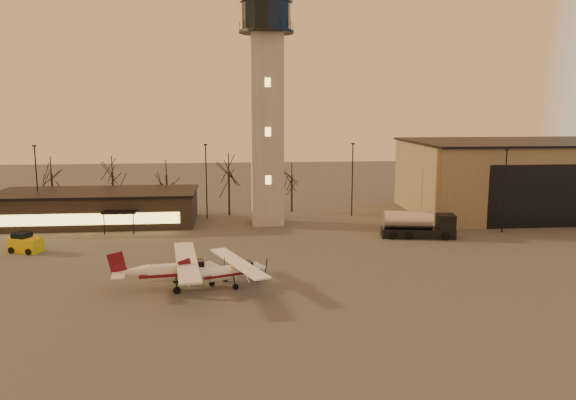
{
  "coord_description": "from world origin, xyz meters",
  "views": [
    {
      "loc": [
        -4.31,
        -41.62,
        15.21
      ],
      "look_at": [
        1.02,
        13.0,
        5.94
      ],
      "focal_mm": 35.0,
      "sensor_mm": 36.0,
      "label": 1
    }
  ],
  "objects_px": {
    "hangar": "(518,177)",
    "terminal": "(97,207)",
    "fuel_truck": "(418,227)",
    "service_cart": "(25,245)",
    "control_tower": "(267,96)",
    "cessna_front": "(235,274)",
    "cessna_rear": "(182,274)"
  },
  "relations": [
    {
      "from": "hangar",
      "to": "terminal",
      "type": "xyz_separation_m",
      "value": [
        -57.99,
        -2.0,
        -3.0
      ]
    },
    {
      "from": "fuel_truck",
      "to": "service_cart",
      "type": "xyz_separation_m",
      "value": [
        -43.14,
        -2.44,
        -0.44
      ]
    },
    {
      "from": "control_tower",
      "to": "hangar",
      "type": "relative_size",
      "value": 1.07
    },
    {
      "from": "cessna_front",
      "to": "fuel_truck",
      "type": "relative_size",
      "value": 1.18
    },
    {
      "from": "control_tower",
      "to": "terminal",
      "type": "xyz_separation_m",
      "value": [
        -21.99,
        1.98,
        -14.17
      ]
    },
    {
      "from": "terminal",
      "to": "control_tower",
      "type": "bearing_deg",
      "value": -5.15
    },
    {
      "from": "control_tower",
      "to": "service_cart",
      "type": "height_order",
      "value": "control_tower"
    },
    {
      "from": "cessna_rear",
      "to": "fuel_truck",
      "type": "relative_size",
      "value": 1.46
    },
    {
      "from": "control_tower",
      "to": "cessna_rear",
      "type": "bearing_deg",
      "value": -109.01
    },
    {
      "from": "fuel_truck",
      "to": "service_cart",
      "type": "height_order",
      "value": "fuel_truck"
    },
    {
      "from": "control_tower",
      "to": "fuel_truck",
      "type": "xyz_separation_m",
      "value": [
        16.92,
        -9.53,
        -15.09
      ]
    },
    {
      "from": "cessna_rear",
      "to": "fuel_truck",
      "type": "height_order",
      "value": "cessna_rear"
    },
    {
      "from": "fuel_truck",
      "to": "control_tower",
      "type": "bearing_deg",
      "value": 159.65
    },
    {
      "from": "fuel_truck",
      "to": "service_cart",
      "type": "bearing_deg",
      "value": -167.72
    },
    {
      "from": "hangar",
      "to": "cessna_front",
      "type": "xyz_separation_m",
      "value": [
        -40.36,
        -29.11,
        -4.17
      ]
    },
    {
      "from": "cessna_front",
      "to": "service_cart",
      "type": "bearing_deg",
      "value": 127.65
    },
    {
      "from": "cessna_rear",
      "to": "fuel_truck",
      "type": "xyz_separation_m",
      "value": [
        25.71,
        15.98,
        0.04
      ]
    },
    {
      "from": "hangar",
      "to": "service_cart",
      "type": "height_order",
      "value": "hangar"
    },
    {
      "from": "hangar",
      "to": "cessna_front",
      "type": "relative_size",
      "value": 2.99
    },
    {
      "from": "cessna_rear",
      "to": "service_cart",
      "type": "height_order",
      "value": "cessna_rear"
    },
    {
      "from": "terminal",
      "to": "fuel_truck",
      "type": "distance_m",
      "value": 40.59
    },
    {
      "from": "hangar",
      "to": "cessna_rear",
      "type": "distance_m",
      "value": 53.78
    },
    {
      "from": "hangar",
      "to": "fuel_truck",
      "type": "bearing_deg",
      "value": -144.69
    },
    {
      "from": "terminal",
      "to": "fuel_truck",
      "type": "height_order",
      "value": "terminal"
    },
    {
      "from": "control_tower",
      "to": "cessna_rear",
      "type": "relative_size",
      "value": 2.57
    },
    {
      "from": "cessna_front",
      "to": "service_cart",
      "type": "distance_m",
      "value": 25.52
    },
    {
      "from": "fuel_truck",
      "to": "cessna_rear",
      "type": "bearing_deg",
      "value": -139.09
    },
    {
      "from": "cessna_front",
      "to": "fuel_truck",
      "type": "bearing_deg",
      "value": 14.96
    },
    {
      "from": "cessna_rear",
      "to": "cessna_front",
      "type": "bearing_deg",
      "value": -2.32
    },
    {
      "from": "fuel_truck",
      "to": "service_cart",
      "type": "relative_size",
      "value": 2.35
    },
    {
      "from": "control_tower",
      "to": "cessna_rear",
      "type": "height_order",
      "value": "control_tower"
    },
    {
      "from": "cessna_front",
      "to": "cessna_rear",
      "type": "distance_m",
      "value": 4.45
    }
  ]
}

